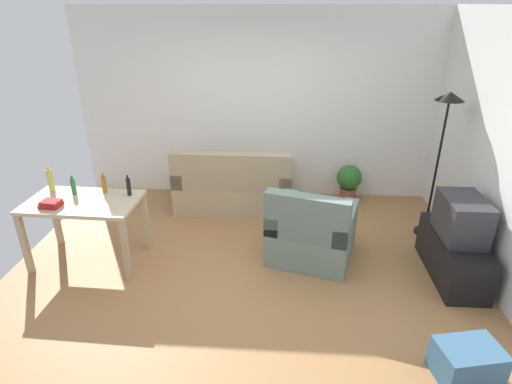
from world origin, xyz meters
name	(u,v)px	position (x,y,z in m)	size (l,w,h in m)	color
ground_plane	(244,273)	(0.00, 0.00, -0.01)	(5.20, 4.40, 0.02)	#9E7042
wall_rear	(257,106)	(0.00, 2.20, 1.35)	(5.20, 0.10, 2.70)	white
couch	(234,188)	(-0.29, 1.59, 0.31)	(1.62, 0.84, 0.92)	tan
tv_stand	(453,256)	(2.25, 0.11, 0.24)	(0.44, 1.10, 0.48)	black
tv	(462,218)	(2.25, 0.11, 0.70)	(0.41, 0.60, 0.44)	#2D2D33
torchiere_lamp	(444,126)	(2.25, 1.02, 1.41)	(0.32, 0.32, 1.81)	black
desk	(84,210)	(-1.77, 0.13, 0.65)	(1.22, 0.74, 0.76)	#C6B28E
potted_plant	(349,181)	(1.37, 1.90, 0.33)	(0.36, 0.36, 0.57)	brown
armchair	(311,234)	(0.74, 0.34, 0.32)	(1.10, 1.06, 0.92)	slate
storage_box	(467,362)	(1.88, -1.29, 0.15)	(0.48, 0.34, 0.30)	#386084
bottle_squat	(50,180)	(-2.21, 0.35, 0.89)	(0.06, 0.06, 0.30)	#BCB24C
bottle_green	(73,186)	(-1.92, 0.28, 0.86)	(0.05, 0.05, 0.23)	#1E722D
bottle_amber	(104,184)	(-1.60, 0.35, 0.86)	(0.06, 0.06, 0.23)	#9E6019
bottle_dark	(129,187)	(-1.30, 0.30, 0.86)	(0.05, 0.05, 0.24)	black
book_stack	(51,204)	(-2.02, -0.04, 0.80)	(0.22, 0.18, 0.07)	maroon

